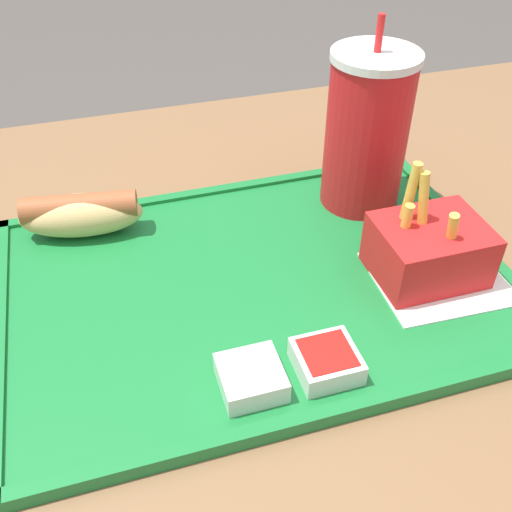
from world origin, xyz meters
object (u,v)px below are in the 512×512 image
Objects in this scene: fries_carton at (428,249)px; sauce_cup_mayo at (251,377)px; soda_cup at (367,131)px; sauce_cup_ketchup at (326,361)px; hot_dog_far at (81,213)px.

sauce_cup_mayo is at bearing -157.46° from fries_carton.
soda_cup reaches higher than fries_carton.
sauce_cup_mayo is at bearing 178.69° from sauce_cup_ketchup.
hot_dog_far reaches higher than sauce_cup_ketchup.
hot_dog_far reaches higher than sauce_cup_mayo.
soda_cup reaches higher than sauce_cup_ketchup.
sauce_cup_mayo is at bearing -131.24° from soda_cup.
fries_carton is at bearing -27.65° from hot_dog_far.
sauce_cup_mayo is at bearing -65.65° from hot_dog_far.
fries_carton is (0.01, -0.13, -0.05)m from soda_cup.
sauce_cup_mayo is 1.00× the size of sauce_cup_ketchup.
hot_dog_far is at bearing 152.35° from fries_carton.
hot_dog_far is 0.30m from sauce_cup_ketchup.
soda_cup is 0.30m from hot_dog_far.
soda_cup is at bearing 59.70° from sauce_cup_ketchup.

